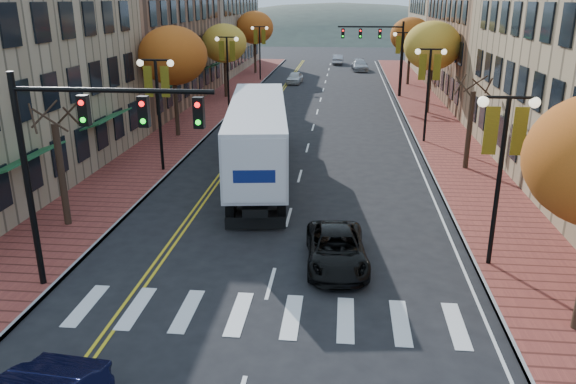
# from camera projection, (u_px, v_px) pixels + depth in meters

# --- Properties ---
(ground) EXTENTS (200.00, 200.00, 0.00)m
(ground) POSITION_uv_depth(u_px,v_px,m) (251.00, 355.00, 14.95)
(ground) COLOR black
(ground) RESTS_ON ground
(sidewalk_left) EXTENTS (4.00, 85.00, 0.15)m
(sidewalk_left) POSITION_uv_depth(u_px,v_px,m) (208.00, 112.00, 46.34)
(sidewalk_left) COLOR brown
(sidewalk_left) RESTS_ON ground
(sidewalk_right) EXTENTS (4.00, 85.00, 0.15)m
(sidewalk_right) POSITION_uv_depth(u_px,v_px,m) (429.00, 117.00, 44.62)
(sidewalk_right) COLOR brown
(sidewalk_right) RESTS_ON ground
(building_left_mid) EXTENTS (12.00, 24.00, 11.00)m
(building_left_mid) POSITION_uv_depth(u_px,v_px,m) (124.00, 41.00, 48.62)
(building_left_mid) COLOR brown
(building_left_mid) RESTS_ON ground
(building_left_far) EXTENTS (12.00, 26.00, 9.50)m
(building_left_far) POSITION_uv_depth(u_px,v_px,m) (197.00, 33.00, 72.37)
(building_left_far) COLOR #9E8966
(building_left_far) RESTS_ON ground
(building_right_mid) EXTENTS (15.00, 24.00, 10.00)m
(building_right_mid) POSITION_uv_depth(u_px,v_px,m) (526.00, 45.00, 51.03)
(building_right_mid) COLOR brown
(building_right_mid) RESTS_ON ground
(building_right_far) EXTENTS (15.00, 20.00, 11.00)m
(building_right_far) POSITION_uv_depth(u_px,v_px,m) (475.00, 27.00, 71.56)
(building_right_far) COLOR #9E8966
(building_right_far) RESTS_ON ground
(tree_left_a) EXTENTS (0.28, 0.28, 4.20)m
(tree_left_a) POSITION_uv_depth(u_px,v_px,m) (62.00, 175.00, 22.59)
(tree_left_a) COLOR #382619
(tree_left_a) RESTS_ON sidewalk_left
(tree_left_b) EXTENTS (4.48, 4.48, 7.21)m
(tree_left_b) POSITION_uv_depth(u_px,v_px,m) (173.00, 56.00, 36.59)
(tree_left_b) COLOR #382619
(tree_left_b) RESTS_ON sidewalk_left
(tree_left_c) EXTENTS (4.16, 4.16, 6.69)m
(tree_left_c) POSITION_uv_depth(u_px,v_px,m) (224.00, 43.00, 51.76)
(tree_left_c) COLOR #382619
(tree_left_c) RESTS_ON sidewalk_left
(tree_left_d) EXTENTS (4.61, 4.61, 7.42)m
(tree_left_d) POSITION_uv_depth(u_px,v_px,m) (255.00, 28.00, 68.51)
(tree_left_d) COLOR #382619
(tree_left_d) RESTS_ON sidewalk_left
(tree_right_b) EXTENTS (0.28, 0.28, 4.20)m
(tree_right_b) POSITION_uv_depth(u_px,v_px,m) (469.00, 130.00, 30.27)
(tree_right_b) COLOR #382619
(tree_right_b) RESTS_ON sidewalk_right
(tree_right_c) EXTENTS (4.48, 4.48, 7.21)m
(tree_right_c) POSITION_uv_depth(u_px,v_px,m) (432.00, 46.00, 44.27)
(tree_right_c) COLOR #382619
(tree_right_c) RESTS_ON sidewalk_right
(tree_right_d) EXTENTS (4.35, 4.35, 7.00)m
(tree_right_d) POSITION_uv_depth(u_px,v_px,m) (411.00, 35.00, 59.37)
(tree_right_d) COLOR #382619
(tree_right_d) RESTS_ON sidewalk_right
(lamp_left_b) EXTENTS (1.96, 0.36, 6.05)m
(lamp_left_b) POSITION_uv_depth(u_px,v_px,m) (158.00, 93.00, 29.30)
(lamp_left_b) COLOR black
(lamp_left_b) RESTS_ON ground
(lamp_left_c) EXTENTS (1.96, 0.36, 6.05)m
(lamp_left_c) POSITION_uv_depth(u_px,v_px,m) (227.00, 59.00, 46.23)
(lamp_left_c) COLOR black
(lamp_left_c) RESTS_ON ground
(lamp_left_d) EXTENTS (1.96, 0.36, 6.05)m
(lamp_left_d) POSITION_uv_depth(u_px,v_px,m) (260.00, 42.00, 63.15)
(lamp_left_d) COLOR black
(lamp_left_d) RESTS_ON ground
(lamp_right_a) EXTENTS (1.96, 0.36, 6.05)m
(lamp_right_a) POSITION_uv_depth(u_px,v_px,m) (503.00, 149.00, 18.47)
(lamp_right_a) COLOR black
(lamp_right_a) RESTS_ON ground
(lamp_right_b) EXTENTS (1.96, 0.36, 6.05)m
(lamp_right_b) POSITION_uv_depth(u_px,v_px,m) (429.00, 77.00, 35.39)
(lamp_right_b) COLOR black
(lamp_right_b) RESTS_ON ground
(lamp_right_c) EXTENTS (1.96, 0.36, 6.05)m
(lamp_right_c) POSITION_uv_depth(u_px,v_px,m) (403.00, 52.00, 52.32)
(lamp_right_c) COLOR black
(lamp_right_c) RESTS_ON ground
(traffic_mast_near) EXTENTS (6.10, 0.35, 7.00)m
(traffic_mast_near) POSITION_uv_depth(u_px,v_px,m) (82.00, 143.00, 16.68)
(traffic_mast_near) COLOR black
(traffic_mast_near) RESTS_ON ground
(traffic_mast_far) EXTENTS (6.10, 0.34, 7.00)m
(traffic_mast_far) POSITION_uv_depth(u_px,v_px,m) (381.00, 44.00, 52.30)
(traffic_mast_far) COLOR black
(traffic_mast_far) RESTS_ON ground
(semi_truck) EXTENTS (4.76, 16.67, 4.12)m
(semi_truck) POSITION_uv_depth(u_px,v_px,m) (258.00, 131.00, 29.35)
(semi_truck) COLOR black
(semi_truck) RESTS_ON ground
(black_suv) EXTENTS (2.42, 4.65, 1.25)m
(black_suv) POSITION_uv_depth(u_px,v_px,m) (336.00, 249.00, 19.77)
(black_suv) COLOR black
(black_suv) RESTS_ON ground
(car_far_white) EXTENTS (1.81, 3.84, 1.27)m
(car_far_white) POSITION_uv_depth(u_px,v_px,m) (295.00, 78.00, 62.39)
(car_far_white) COLOR silver
(car_far_white) RESTS_ON ground
(car_far_silver) EXTENTS (2.30, 4.97, 1.41)m
(car_far_silver) POSITION_uv_depth(u_px,v_px,m) (360.00, 65.00, 73.51)
(car_far_silver) COLOR #9E9FA5
(car_far_silver) RESTS_ON ground
(car_far_oncoming) EXTENTS (1.56, 4.11, 1.34)m
(car_far_oncoming) POSITION_uv_depth(u_px,v_px,m) (338.00, 59.00, 80.69)
(car_far_oncoming) COLOR #AAAAB2
(car_far_oncoming) RESTS_ON ground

